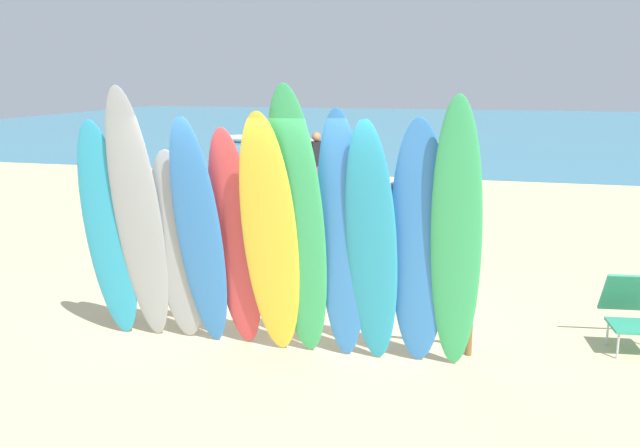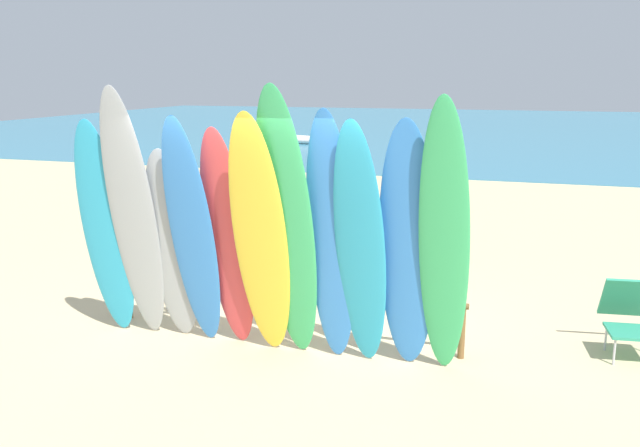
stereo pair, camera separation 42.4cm
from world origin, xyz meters
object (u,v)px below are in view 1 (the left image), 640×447
(surfboard_green_6, at_px, (298,229))
(beachgoer_midbeach, at_px, (265,161))
(surfboard_rack, at_px, (288,295))
(surfboard_grey_1, at_px, (138,220))
(surfboard_blue_7, at_px, (342,240))
(surfboard_teal_8, at_px, (372,247))
(surfboard_grey_2, at_px, (178,248))
(surfboard_blue_3, at_px, (200,237))
(beach_chair_red, at_px, (630,309))
(beachgoer_strolling, at_px, (316,161))
(surfboard_teal_0, at_px, (108,233))
(distant_boat, at_px, (265,139))
(surfboard_yellow_5, at_px, (270,240))
(surfboard_red_4, at_px, (236,242))
(surfboard_blue_9, at_px, (419,248))
(surfboard_green_10, at_px, (456,242))
(beachgoer_photographing, at_px, (405,214))

(surfboard_green_6, distance_m, beachgoer_midbeach, 9.32)
(surfboard_rack, xyz_separation_m, surfboard_grey_1, (-1.43, -0.63, 0.91))
(surfboard_blue_7, distance_m, surfboard_teal_8, 0.31)
(surfboard_grey_2, distance_m, surfboard_blue_3, 0.39)
(surfboard_grey_2, distance_m, beach_chair_red, 4.90)
(beachgoer_strolling, bearing_deg, surfboard_blue_3, 39.65)
(beach_chair_red, bearing_deg, surfboard_grey_1, -172.48)
(surfboard_teal_0, height_order, distant_boat, surfboard_teal_0)
(surfboard_grey_2, relative_size, surfboard_yellow_5, 0.83)
(surfboard_yellow_5, bearing_deg, surfboard_grey_1, 176.52)
(beachgoer_midbeach, distance_m, distant_boat, 13.50)
(surfboard_grey_2, xyz_separation_m, surfboard_red_4, (0.68, -0.04, 0.12))
(surfboard_red_4, relative_size, surfboard_blue_7, 0.93)
(surfboard_teal_0, xyz_separation_m, beachgoer_strolling, (-0.08, 8.93, -0.31))
(surfboard_yellow_5, distance_m, beachgoer_strolling, 9.25)
(surfboard_green_6, bearing_deg, beach_chair_red, 26.11)
(surfboard_teal_8, distance_m, beachgoer_strolling, 9.43)
(surfboard_blue_9, height_order, surfboard_green_10, surfboard_green_10)
(surfboard_yellow_5, bearing_deg, surfboard_teal_8, 3.16)
(surfboard_teal_8, relative_size, beach_chair_red, 3.20)
(distant_boat, bearing_deg, beachgoer_photographing, -64.86)
(surfboard_grey_2, xyz_separation_m, beach_chair_red, (4.71, 1.18, -0.66))
(surfboard_teal_8, height_order, distant_boat, surfboard_teal_8)
(surfboard_green_10, xyz_separation_m, beachgoer_midbeach, (-4.89, 8.63, -0.45))
(surfboard_blue_7, distance_m, surfboard_blue_9, 0.75)
(surfboard_red_4, relative_size, beach_chair_red, 3.04)
(surfboard_blue_9, distance_m, beachgoer_photographing, 3.36)
(surfboard_grey_2, bearing_deg, distant_boat, 102.92)
(surfboard_blue_9, xyz_separation_m, beachgoer_midbeach, (-4.54, 8.54, -0.35))
(surfboard_teal_0, relative_size, surfboard_yellow_5, 0.94)
(surfboard_yellow_5, bearing_deg, beachgoer_photographing, 74.34)
(surfboard_grey_1, bearing_deg, surfboard_grey_2, 17.58)
(surfboard_teal_0, relative_size, surfboard_red_4, 1.02)
(surfboard_blue_3, bearing_deg, beachgoer_strolling, 98.45)
(surfboard_green_6, distance_m, beachgoer_strolling, 9.29)
(beachgoer_photographing, relative_size, beach_chair_red, 1.96)
(surfboard_grey_2, height_order, beachgoer_midbeach, surfboard_grey_2)
(surfboard_blue_3, xyz_separation_m, beach_chair_red, (4.39, 1.32, -0.84))
(beachgoer_midbeach, xyz_separation_m, beachgoer_photographing, (3.98, -5.25, -0.01))
(surfboard_rack, distance_m, surfboard_blue_9, 1.75)
(surfboard_teal_0, relative_size, surfboard_blue_9, 0.97)
(surfboard_rack, xyz_separation_m, surfboard_blue_9, (1.48, -0.53, 0.77))
(beach_chair_red, bearing_deg, surfboard_green_10, -150.99)
(surfboard_green_6, distance_m, distant_boat, 22.81)
(surfboard_grey_1, bearing_deg, surfboard_green_6, -6.29)
(surfboard_grey_1, relative_size, beachgoer_photographing, 1.81)
(surfboard_green_6, bearing_deg, surfboard_grey_1, -177.03)
(surfboard_red_4, bearing_deg, distant_boat, 111.77)
(surfboard_yellow_5, relative_size, surfboard_blue_9, 1.03)
(surfboard_grey_2, relative_size, distant_boat, 0.44)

